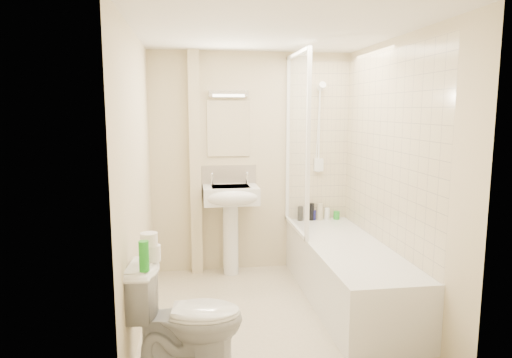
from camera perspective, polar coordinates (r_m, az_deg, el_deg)
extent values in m
plane|color=beige|center=(4.17, 1.91, -16.66)|extent=(2.50, 2.50, 0.00)
cube|color=beige|center=(5.04, -0.53, 2.02)|extent=(2.20, 0.02, 2.40)
cube|color=beige|center=(3.78, -14.65, -0.50)|extent=(0.02, 2.50, 2.40)
cube|color=beige|center=(4.15, 17.11, 0.21)|extent=(0.02, 2.50, 2.40)
cube|color=white|center=(3.82, 2.10, 17.96)|extent=(2.20, 2.50, 0.02)
cube|color=beige|center=(5.16, 7.79, 4.61)|extent=(0.70, 0.01, 1.75)
cube|color=beige|center=(4.30, 15.97, 3.56)|extent=(0.01, 2.10, 1.75)
cube|color=beige|center=(4.93, -7.59, 1.80)|extent=(0.12, 0.12, 2.40)
cube|color=beige|center=(5.02, -3.40, 0.03)|extent=(0.60, 0.02, 0.30)
cube|color=white|center=(4.97, -3.46, 6.31)|extent=(0.46, 0.01, 0.60)
cube|color=silver|center=(4.94, -3.48, 10.59)|extent=(0.42, 0.07, 0.07)
cube|color=white|center=(4.42, 11.26, -11.44)|extent=(0.70, 2.10, 0.55)
cube|color=white|center=(4.35, 11.34, -8.71)|extent=(0.56, 1.96, 0.05)
cube|color=white|center=(4.65, 5.13, 4.52)|extent=(0.01, 0.90, 1.80)
cube|color=white|center=(5.06, 4.00, 4.88)|extent=(0.04, 0.04, 1.80)
cube|color=white|center=(4.21, 6.54, 4.07)|extent=(0.04, 0.04, 1.80)
cube|color=white|center=(4.67, 5.28, 15.36)|extent=(0.04, 0.90, 0.04)
cube|color=white|center=(4.79, 4.98, -6.03)|extent=(0.04, 0.90, 0.03)
cylinder|color=white|center=(5.13, 7.89, 5.98)|extent=(0.02, 0.02, 0.90)
cylinder|color=white|center=(5.17, 7.79, 1.00)|extent=(0.05, 0.05, 0.02)
cylinder|color=white|center=(5.13, 8.00, 11.01)|extent=(0.05, 0.05, 0.02)
cylinder|color=white|center=(5.07, 8.21, 11.37)|extent=(0.08, 0.11, 0.11)
cube|color=white|center=(5.16, 7.82, 1.76)|extent=(0.10, 0.05, 0.14)
cylinder|color=white|center=(5.10, 7.76, 6.53)|extent=(0.01, 0.13, 0.84)
cylinder|color=white|center=(5.00, -3.18, -7.52)|extent=(0.17, 0.17, 0.78)
cube|color=white|center=(4.86, -3.20, -1.94)|extent=(0.58, 0.44, 0.18)
ellipsoid|color=white|center=(4.69, -3.01, -2.32)|extent=(0.58, 0.24, 0.18)
cube|color=silver|center=(4.85, -3.20, -1.17)|extent=(0.40, 0.29, 0.04)
cylinder|color=white|center=(4.93, -5.51, -0.11)|extent=(0.03, 0.03, 0.10)
cylinder|color=white|center=(4.96, -1.15, -0.01)|extent=(0.03, 0.03, 0.10)
sphere|color=white|center=(4.92, -5.52, 0.60)|extent=(0.04, 0.04, 0.04)
sphere|color=white|center=(4.95, -1.15, 0.69)|extent=(0.04, 0.04, 0.04)
cylinder|color=black|center=(5.15, 5.54, -4.30)|extent=(0.06, 0.06, 0.16)
cylinder|color=silver|center=(5.16, 6.27, -4.32)|extent=(0.06, 0.06, 0.15)
cylinder|color=black|center=(5.18, 6.97, -4.08)|extent=(0.06, 0.06, 0.19)
cylinder|color=navy|center=(5.19, 7.24, -4.50)|extent=(0.05, 0.05, 0.11)
cylinder|color=beige|center=(5.20, 7.99, -4.07)|extent=(0.07, 0.07, 0.19)
cylinder|color=white|center=(5.23, 8.87, -4.32)|extent=(0.06, 0.06, 0.13)
cylinder|color=green|center=(5.27, 10.04, -4.48)|extent=(0.07, 0.07, 0.09)
imported|color=white|center=(3.27, -8.65, -16.79)|extent=(0.58, 0.84, 0.77)
cylinder|color=white|center=(3.20, -12.70, -9.02)|extent=(0.10, 0.10, 0.11)
cylinder|color=white|center=(3.15, -13.23, -7.37)|extent=(0.11, 0.11, 0.09)
cylinder|color=green|center=(3.00, -13.83, -9.35)|extent=(0.06, 0.06, 0.20)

